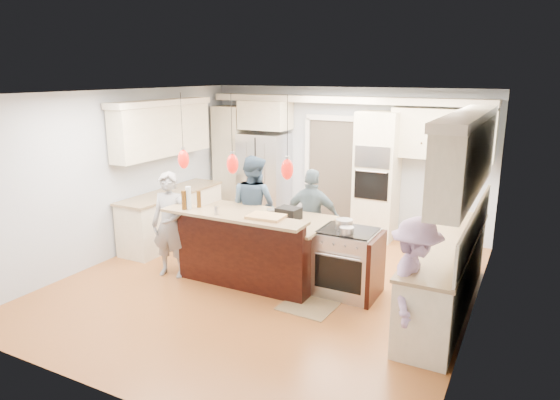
# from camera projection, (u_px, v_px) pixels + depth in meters

# --- Properties ---
(ground_plane) EXTENTS (6.00, 6.00, 0.00)m
(ground_plane) POSITION_uv_depth(u_px,v_px,m) (269.00, 282.00, 7.27)
(ground_plane) COLOR #B06030
(ground_plane) RESTS_ON ground
(room_shell) EXTENTS (5.54, 6.04, 2.72)m
(room_shell) POSITION_uv_depth(u_px,v_px,m) (268.00, 158.00, 6.82)
(room_shell) COLOR #B2BCC6
(room_shell) RESTS_ON ground
(refrigerator) EXTENTS (0.90, 0.70, 1.80)m
(refrigerator) POSITION_uv_depth(u_px,v_px,m) (264.00, 178.00, 10.01)
(refrigerator) COLOR #B7B7BC
(refrigerator) RESTS_ON ground
(oven_column) EXTENTS (0.72, 0.69, 2.30)m
(oven_column) POSITION_uv_depth(u_px,v_px,m) (377.00, 176.00, 8.94)
(oven_column) COLOR beige
(oven_column) RESTS_ON ground
(back_upper_cabinets) EXTENTS (5.30, 0.61, 2.54)m
(back_upper_cabinets) POSITION_uv_depth(u_px,v_px,m) (304.00, 142.00, 9.56)
(back_upper_cabinets) COLOR beige
(back_upper_cabinets) RESTS_ON ground
(right_counter_run) EXTENTS (0.64, 3.10, 2.51)m
(right_counter_run) POSITION_uv_depth(u_px,v_px,m) (453.00, 231.00, 6.17)
(right_counter_run) COLOR beige
(right_counter_run) RESTS_ON ground
(left_cabinets) EXTENTS (0.64, 2.30, 2.51)m
(left_cabinets) POSITION_uv_depth(u_px,v_px,m) (169.00, 184.00, 8.79)
(left_cabinets) COLOR beige
(left_cabinets) RESTS_ON ground
(kitchen_island) EXTENTS (2.10, 1.46, 1.12)m
(kitchen_island) POSITION_uv_depth(u_px,v_px,m) (256.00, 246.00, 7.32)
(kitchen_island) COLOR black
(kitchen_island) RESTS_ON ground
(island_range) EXTENTS (0.82, 0.71, 0.92)m
(island_range) POSITION_uv_depth(u_px,v_px,m) (349.00, 263.00, 6.76)
(island_range) COLOR #B7B7BC
(island_range) RESTS_ON ground
(pendant_lights) EXTENTS (1.75, 0.15, 1.03)m
(pendant_lights) POSITION_uv_depth(u_px,v_px,m) (233.00, 164.00, 6.50)
(pendant_lights) COLOR black
(pendant_lights) RESTS_ON ground
(person_bar_end) EXTENTS (0.64, 0.49, 1.57)m
(person_bar_end) POSITION_uv_depth(u_px,v_px,m) (170.00, 225.00, 7.32)
(person_bar_end) COLOR gray
(person_bar_end) RESTS_ON ground
(person_far_left) EXTENTS (0.93, 0.79, 1.68)m
(person_far_left) POSITION_uv_depth(u_px,v_px,m) (254.00, 206.00, 8.12)
(person_far_left) COLOR #344B65
(person_far_left) RESTS_ON ground
(person_far_right) EXTENTS (0.95, 0.49, 1.55)m
(person_far_right) POSITION_uv_depth(u_px,v_px,m) (312.00, 219.00, 7.67)
(person_far_right) COLOR slate
(person_far_right) RESTS_ON ground
(person_range_side) EXTENTS (0.56, 0.97, 1.49)m
(person_range_side) POSITION_uv_depth(u_px,v_px,m) (414.00, 285.00, 5.35)
(person_range_side) COLOR #AB8CBC
(person_range_side) RESTS_ON ground
(floor_rug) EXTENTS (0.74, 1.04, 0.01)m
(floor_rug) POSITION_uv_depth(u_px,v_px,m) (315.00, 300.00, 6.65)
(floor_rug) COLOR olive
(floor_rug) RESTS_ON ground
(water_bottle) EXTENTS (0.08, 0.08, 0.32)m
(water_bottle) POSITION_uv_depth(u_px,v_px,m) (189.00, 198.00, 6.89)
(water_bottle) COLOR silver
(water_bottle) RESTS_ON kitchen_island
(beer_bottle_a) EXTENTS (0.06, 0.06, 0.24)m
(beer_bottle_a) POSITION_uv_depth(u_px,v_px,m) (186.00, 198.00, 7.04)
(beer_bottle_a) COLOR #4A2D0D
(beer_bottle_a) RESTS_ON kitchen_island
(beer_bottle_b) EXTENTS (0.08, 0.08, 0.27)m
(beer_bottle_b) POSITION_uv_depth(u_px,v_px,m) (184.00, 200.00, 6.86)
(beer_bottle_b) COLOR #4A2D0D
(beer_bottle_b) RESTS_ON kitchen_island
(beer_bottle_c) EXTENTS (0.08, 0.08, 0.24)m
(beer_bottle_c) POSITION_uv_depth(u_px,v_px,m) (199.00, 199.00, 6.97)
(beer_bottle_c) COLOR #4A2D0D
(beer_bottle_c) RESTS_ON kitchen_island
(drink_can) EXTENTS (0.07, 0.07, 0.11)m
(drink_can) POSITION_uv_depth(u_px,v_px,m) (216.00, 211.00, 6.64)
(drink_can) COLOR #B7B7BC
(drink_can) RESTS_ON kitchen_island
(cutting_board) EXTENTS (0.48, 0.36, 0.04)m
(cutting_board) POSITION_uv_depth(u_px,v_px,m) (266.00, 217.00, 6.49)
(cutting_board) COLOR #D7B363
(cutting_board) RESTS_ON kitchen_island
(pot_large) EXTENTS (0.23, 0.23, 0.13)m
(pot_large) POSITION_uv_depth(u_px,v_px,m) (344.00, 224.00, 6.68)
(pot_large) COLOR #B7B7BC
(pot_large) RESTS_ON island_range
(pot_small) EXTENTS (0.19, 0.19, 0.09)m
(pot_small) POSITION_uv_depth(u_px,v_px,m) (347.00, 230.00, 6.48)
(pot_small) COLOR #B7B7BC
(pot_small) RESTS_ON island_range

